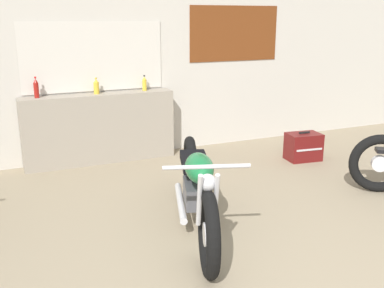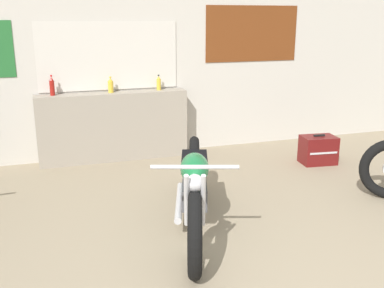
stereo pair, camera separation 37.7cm
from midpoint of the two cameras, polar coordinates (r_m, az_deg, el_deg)
The scene contains 7 objects.
wall_back at distance 6.07m, azimuth -9.39°, elevation 11.59°, with size 10.00×0.07×2.80m.
sill_counter at distance 5.93m, azimuth -13.41°, elevation 1.92°, with size 1.93×0.28×0.89m.
bottle_leftmost at distance 5.77m, azimuth -20.98°, elevation 6.59°, with size 0.06×0.06×0.25m.
bottle_left_center at distance 5.84m, azimuth -13.89°, elevation 7.06°, with size 0.07×0.07×0.20m.
bottle_center at distance 5.99m, azimuth -7.87°, elevation 7.57°, with size 0.06×0.06×0.20m.
motorcycle_green at distance 3.94m, azimuth -2.07°, elevation -5.45°, with size 0.89×2.08×0.80m.
hard_case_darkred at distance 6.05m, azimuth 12.25°, elevation -0.35°, with size 0.46×0.35×0.38m.
Camera 1 is at (-1.69, -2.06, 1.82)m, focal length 42.00 mm.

